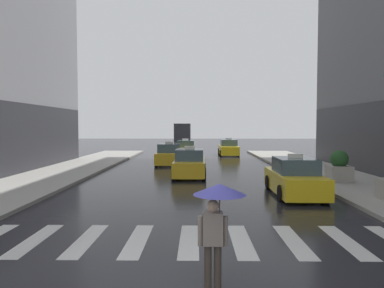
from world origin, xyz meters
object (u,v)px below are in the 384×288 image
taxi_third (169,155)px  taxi_fourth (185,150)px  planter_mid_block (339,167)px  box_truck (183,134)px  taxi_fifth (228,148)px  taxi_lead (295,178)px  pedestrian_with_umbrella (217,207)px  taxi_second (190,164)px

taxi_third → taxi_fourth: bearing=80.9°
taxi_third → planter_mid_block: bearing=-44.8°
taxi_third → box_truck: size_ratio=0.60×
taxi_fourth → taxi_fifth: 4.85m
taxi_lead → pedestrian_with_umbrella: 9.77m
taxi_fourth → box_truck: box_truck is taller
box_truck → planter_mid_block: box_truck is taller
taxi_second → taxi_fourth: same height
taxi_fourth → taxi_fifth: size_ratio=1.01×
taxi_second → taxi_fifth: size_ratio=1.00×
taxi_third → taxi_fourth: size_ratio=0.99×
taxi_fifth → pedestrian_with_umbrella: pedestrian_with_umbrella is taller
taxi_second → box_truck: (-1.60, 30.48, 1.13)m
taxi_fourth → planter_mid_block: bearing=-62.2°
pedestrian_with_umbrella → planter_mid_block: size_ratio=1.21×
taxi_fifth → pedestrian_with_umbrella: bearing=-95.5°
pedestrian_with_umbrella → planter_mid_block: pedestrian_with_umbrella is taller
taxi_lead → taxi_third: 13.88m
taxi_third → pedestrian_with_umbrella: size_ratio=2.35×
taxi_lead → taxi_fifth: (-0.99, 21.03, 0.00)m
taxi_fifth → taxi_lead: bearing=-87.3°
taxi_third → taxi_fifth: 10.23m
taxi_second → taxi_third: size_ratio=1.00×
taxi_fourth → pedestrian_with_umbrella: 27.86m
taxi_third → planter_mid_block: taxi_third is taller
taxi_lead → taxi_fifth: 21.05m
taxi_fourth → box_truck: size_ratio=0.61×
pedestrian_with_umbrella → taxi_second: bearing=93.1°
taxi_lead → taxi_fourth: same height
taxi_fifth → planter_mid_block: (4.07, -18.10, 0.15)m
taxi_second → planter_mid_block: bearing=-20.5°
taxi_fourth → taxi_third: bearing=-99.1°
pedestrian_with_umbrella → taxi_fifth: bearing=84.5°
taxi_fifth → box_truck: 16.19m
taxi_fifth → planter_mid_block: bearing=-77.3°
pedestrian_with_umbrella → taxi_third: bearing=96.8°
taxi_fifth → taxi_fourth: bearing=-153.5°
box_truck → taxi_lead: bearing=-80.2°
box_truck → planter_mid_block: size_ratio=4.72×
taxi_fourth → box_truck: (-0.92, 17.43, 1.13)m
box_truck → planter_mid_block: bearing=-74.4°
taxi_third → taxi_fifth: size_ratio=1.00×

